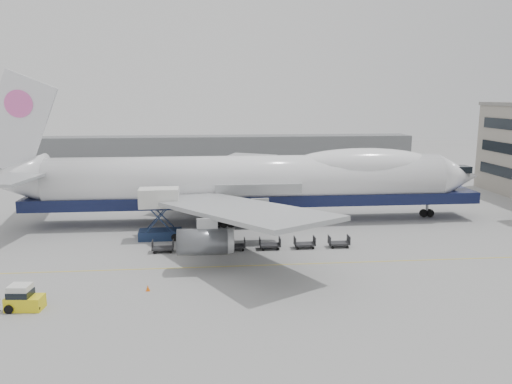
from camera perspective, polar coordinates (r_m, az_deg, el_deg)
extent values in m
plane|color=gray|center=(56.05, 0.16, -6.35)|extent=(260.00, 260.00, 0.00)
cube|color=gold|center=(50.38, 0.84, -8.37)|extent=(60.00, 0.15, 0.01)
cube|color=slate|center=(124.05, -7.67, 4.74)|extent=(110.00, 8.00, 7.00)
cylinder|color=white|center=(66.38, -0.86, 1.43)|extent=(52.00, 6.40, 6.40)
cube|color=#0F1537|center=(66.94, 0.00, -0.72)|extent=(60.00, 5.76, 1.50)
cone|color=white|center=(74.52, 21.97, 1.68)|extent=(6.00, 6.40, 6.40)
cone|color=white|center=(70.73, -26.32, 1.37)|extent=(9.00, 6.40, 6.40)
ellipsoid|color=white|center=(69.13, 12.15, 3.04)|extent=(20.67, 5.78, 4.56)
cube|color=white|center=(69.53, -25.64, 7.02)|extent=(10.52, 0.50, 13.56)
cylinder|color=#F35EB5|center=(69.28, -25.42, 9.10)|extent=(3.40, 0.30, 3.40)
cube|color=#9EA0A3|center=(52.32, -2.87, -1.84)|extent=(20.35, 26.74, 2.26)
cube|color=#9EA0A3|center=(80.41, -3.82, 2.64)|extent=(20.35, 26.74, 2.26)
cylinder|color=#595B60|center=(85.38, -5.91, 1.60)|extent=(4.80, 2.60, 2.60)
cylinder|color=#595B60|center=(76.69, -1.46, 0.59)|extent=(4.80, 2.60, 2.60)
cylinder|color=#595B60|center=(57.19, -0.04, -2.99)|extent=(4.80, 2.60, 2.60)
cylinder|color=#595B60|center=(48.26, -6.16, -5.69)|extent=(4.80, 2.60, 2.60)
cylinder|color=slate|center=(73.57, 18.96, -1.76)|extent=(0.36, 0.36, 2.50)
cylinder|color=black|center=(73.72, 18.92, -2.29)|extent=(1.10, 0.45, 1.10)
cylinder|color=slate|center=(64.18, -3.31, -2.98)|extent=(0.36, 0.36, 2.50)
cylinder|color=black|center=(64.35, -3.30, -3.58)|extent=(1.10, 0.45, 1.10)
cylinder|color=slate|center=(70.01, -3.50, -1.80)|extent=(0.36, 0.36, 2.50)
cylinder|color=black|center=(70.17, -3.49, -2.36)|extent=(1.10, 0.45, 1.10)
cube|color=#172545|center=(60.24, -10.88, -4.78)|extent=(5.02, 2.50, 1.09)
cube|color=silver|center=(59.21, -11.03, -0.63)|extent=(4.63, 2.69, 2.19)
cube|color=#172545|center=(58.62, -11.05, -2.95)|extent=(3.55, 0.20, 3.92)
cube|color=#172545|center=(60.74, -10.86, -2.45)|extent=(3.55, 0.20, 3.92)
cube|color=slate|center=(60.76, -10.89, -0.33)|extent=(2.41, 1.25, 0.15)
cylinder|color=black|center=(59.52, -12.68, -5.14)|extent=(0.89, 0.35, 0.89)
cylinder|color=black|center=(61.42, -12.46, -4.63)|extent=(0.89, 0.35, 0.89)
cylinder|color=black|center=(59.17, -9.23, -5.11)|extent=(0.89, 0.35, 0.89)
cylinder|color=black|center=(61.08, -9.11, -4.60)|extent=(0.89, 0.35, 0.89)
cube|color=yellow|center=(44.36, -24.89, -11.42)|extent=(2.93, 1.77, 1.10)
cube|color=silver|center=(44.13, -25.35, -10.18)|extent=(1.73, 1.55, 1.00)
cube|color=black|center=(44.20, -25.33, -10.42)|extent=(1.84, 1.66, 0.50)
cylinder|color=black|center=(44.21, -26.40, -11.90)|extent=(0.70, 0.30, 0.70)
cylinder|color=black|center=(45.33, -25.81, -11.29)|extent=(0.70, 0.30, 0.70)
cylinder|color=black|center=(43.54, -23.89, -12.04)|extent=(0.70, 0.30, 0.70)
cylinder|color=black|center=(44.68, -23.36, -11.41)|extent=(0.70, 0.30, 0.70)
cone|color=orange|center=(45.05, -12.26, -10.66)|extent=(0.34, 0.34, 0.53)
cube|color=orange|center=(45.14, -12.25, -10.95)|extent=(0.36, 0.36, 0.03)
cube|color=#2D2D30|center=(55.23, -10.60, -6.32)|extent=(2.30, 1.35, 0.18)
cube|color=#2D2D30|center=(55.23, -11.75, -5.93)|extent=(0.08, 1.35, 0.90)
cube|color=#2D2D30|center=(55.02, -9.46, -5.91)|extent=(0.08, 1.35, 0.90)
cylinder|color=black|center=(54.88, -11.53, -6.80)|extent=(0.30, 0.12, 0.30)
cylinder|color=black|center=(55.93, -11.41, -6.46)|extent=(0.30, 0.12, 0.30)
cylinder|color=black|center=(54.72, -9.74, -6.78)|extent=(0.30, 0.12, 0.30)
cylinder|color=black|center=(55.77, -9.66, -6.44)|extent=(0.30, 0.12, 0.30)
cube|color=#2D2D30|center=(55.01, -6.53, -6.27)|extent=(2.30, 1.35, 0.18)
cube|color=#2D2D30|center=(54.93, -7.69, -5.89)|extent=(0.08, 1.35, 0.90)
cube|color=#2D2D30|center=(54.88, -5.39, -5.86)|extent=(0.08, 1.35, 0.90)
cylinder|color=black|center=(54.60, -7.43, -6.76)|extent=(0.30, 0.12, 0.30)
cylinder|color=black|center=(55.65, -7.40, -6.42)|extent=(0.30, 0.12, 0.30)
cylinder|color=black|center=(54.56, -5.63, -6.73)|extent=(0.30, 0.12, 0.30)
cylinder|color=black|center=(55.61, -5.63, -6.39)|extent=(0.30, 0.12, 0.30)
cube|color=#2D2D30|center=(55.06, -2.45, -6.19)|extent=(2.30, 1.35, 0.18)
cube|color=#2D2D30|center=(54.90, -3.61, -5.82)|extent=(0.08, 1.35, 0.90)
cube|color=#2D2D30|center=(55.01, -1.31, -5.77)|extent=(0.08, 1.35, 0.90)
cylinder|color=black|center=(54.59, -3.32, -6.68)|extent=(0.30, 0.12, 0.30)
cylinder|color=black|center=(55.64, -3.36, -6.34)|extent=(0.30, 0.12, 0.30)
cylinder|color=black|center=(54.68, -1.52, -6.64)|extent=(0.30, 0.12, 0.30)
cylinder|color=black|center=(55.72, -1.60, -6.30)|extent=(0.30, 0.12, 0.30)
cube|color=#2D2D30|center=(55.39, 1.59, -6.08)|extent=(2.30, 1.35, 0.18)
cube|color=#2D2D30|center=(55.15, 0.46, -5.72)|extent=(0.08, 1.35, 0.90)
cube|color=#2D2D30|center=(55.42, 2.73, -5.65)|extent=(0.08, 1.35, 0.90)
cylinder|color=black|center=(54.86, 0.78, -6.58)|extent=(0.30, 0.12, 0.30)
cylinder|color=black|center=(55.91, 0.65, -6.24)|extent=(0.30, 0.12, 0.30)
cylinder|color=black|center=(55.07, 2.55, -6.52)|extent=(0.30, 0.12, 0.30)
cylinder|color=black|center=(56.11, 2.39, -6.19)|extent=(0.30, 0.12, 0.30)
cube|color=#2D2D30|center=(55.99, 5.57, -5.95)|extent=(2.30, 1.35, 0.18)
cube|color=#2D2D30|center=(55.68, 4.46, -5.59)|extent=(0.08, 1.35, 0.90)
cube|color=#2D2D30|center=(56.09, 6.69, -5.51)|extent=(0.08, 1.35, 0.90)
cylinder|color=black|center=(55.40, 4.81, -6.44)|extent=(0.30, 0.12, 0.30)
cylinder|color=black|center=(56.44, 4.61, -6.11)|extent=(0.30, 0.12, 0.30)
cylinder|color=black|center=(55.73, 6.54, -6.37)|extent=(0.30, 0.12, 0.30)
cylinder|color=black|center=(56.75, 6.31, -6.04)|extent=(0.30, 0.12, 0.30)
cube|color=#2D2D30|center=(56.84, 9.45, -5.78)|extent=(2.30, 1.35, 0.18)
cube|color=#2D2D30|center=(56.46, 8.38, -5.44)|extent=(0.08, 1.35, 0.90)
cube|color=#2D2D30|center=(57.02, 10.53, -5.35)|extent=(0.08, 1.35, 0.90)
cylinder|color=black|center=(56.21, 8.74, -6.27)|extent=(0.30, 0.12, 0.30)
cylinder|color=black|center=(57.23, 8.47, -5.95)|extent=(0.30, 0.12, 0.30)
cylinder|color=black|center=(56.65, 10.42, -6.19)|extent=(0.30, 0.12, 0.30)
cylinder|color=black|center=(57.66, 10.12, -5.88)|extent=(0.30, 0.12, 0.30)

